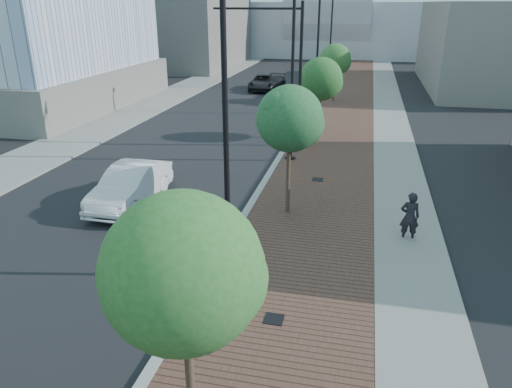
# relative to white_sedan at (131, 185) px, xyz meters

# --- Properties ---
(sidewalk) EXTENTS (7.00, 140.00, 0.12)m
(sidewalk) POSITION_rel_white_sedan_xyz_m (8.47, 25.37, -0.76)
(sidewalk) COLOR #4C2D23
(sidewalk) RESTS_ON ground
(concrete_strip) EXTENTS (2.40, 140.00, 0.13)m
(concrete_strip) POSITION_rel_white_sedan_xyz_m (11.17, 25.37, -0.76)
(concrete_strip) COLOR slate
(concrete_strip) RESTS_ON ground
(curb) EXTENTS (0.30, 140.00, 0.14)m
(curb) POSITION_rel_white_sedan_xyz_m (4.97, 25.37, -0.75)
(curb) COLOR gray
(curb) RESTS_ON ground
(west_sidewalk) EXTENTS (4.00, 140.00, 0.12)m
(west_sidewalk) POSITION_rel_white_sedan_xyz_m (-8.03, 25.37, -0.76)
(west_sidewalk) COLOR slate
(west_sidewalk) RESTS_ON ground
(white_sedan) EXTENTS (1.76, 4.99, 1.64)m
(white_sedan) POSITION_rel_white_sedan_xyz_m (0.00, 0.00, 0.00)
(white_sedan) COLOR silver
(white_sedan) RESTS_ON ground
(dark_car_mid) EXTENTS (2.75, 5.41, 1.46)m
(dark_car_mid) POSITION_rel_white_sedan_xyz_m (-0.46, 28.84, -0.09)
(dark_car_mid) COLOR black
(dark_car_mid) RESTS_ON ground
(dark_car_far) EXTENTS (2.66, 4.95, 1.36)m
(dark_car_far) POSITION_rel_white_sedan_xyz_m (0.19, 29.14, -0.14)
(dark_car_far) COLOR black
(dark_car_far) RESTS_ON ground
(pedestrian) EXTENTS (0.70, 0.48, 1.84)m
(pedestrian) POSITION_rel_white_sedan_xyz_m (11.10, -0.92, 0.10)
(pedestrian) COLOR black
(pedestrian) RESTS_ON ground
(streetlight_1) EXTENTS (1.44, 0.56, 9.21)m
(streetlight_1) POSITION_rel_white_sedan_xyz_m (5.45, -4.63, 3.52)
(streetlight_1) COLOR black
(streetlight_1) RESTS_ON ground
(streetlight_2) EXTENTS (1.72, 0.56, 9.28)m
(streetlight_2) POSITION_rel_white_sedan_xyz_m (5.57, 7.37, 4.00)
(streetlight_2) COLOR black
(streetlight_2) RESTS_ON ground
(streetlight_3) EXTENTS (1.44, 0.56, 9.21)m
(streetlight_3) POSITION_rel_white_sedan_xyz_m (5.45, 19.37, 3.52)
(streetlight_3) COLOR black
(streetlight_3) RESTS_ON ground
(streetlight_4) EXTENTS (1.72, 0.56, 9.28)m
(streetlight_4) POSITION_rel_white_sedan_xyz_m (5.57, 31.37, 4.00)
(streetlight_4) COLOR black
(streetlight_4) RESTS_ON ground
(traffic_mast) EXTENTS (5.09, 0.20, 8.00)m
(traffic_mast) POSITION_rel_white_sedan_xyz_m (4.67, 10.37, 4.16)
(traffic_mast) COLOR black
(traffic_mast) RESTS_ON ground
(tree_0) EXTENTS (2.72, 2.72, 5.18)m
(tree_0) POSITION_rel_white_sedan_xyz_m (6.61, -10.61, 2.99)
(tree_0) COLOR #382619
(tree_0) RESTS_ON ground
(tree_1) EXTENTS (2.53, 2.51, 5.15)m
(tree_1) POSITION_rel_white_sedan_xyz_m (6.61, 0.39, 3.06)
(tree_1) COLOR #382619
(tree_1) RESTS_ON ground
(tree_2) EXTENTS (2.60, 2.58, 4.92)m
(tree_2) POSITION_rel_white_sedan_xyz_m (6.61, 12.39, 2.79)
(tree_2) COLOR #382619
(tree_2) RESTS_ON ground
(tree_3) EXTENTS (2.62, 2.61, 4.80)m
(tree_3) POSITION_rel_white_sedan_xyz_m (6.61, 24.39, 2.67)
(tree_3) COLOR #382619
(tree_3) RESTS_ON ground
(tower_podium) EXTENTS (19.00, 19.00, 3.00)m
(tower_podium) POSITION_rel_white_sedan_xyz_m (-19.03, 17.37, 0.68)
(tower_podium) COLOR slate
(tower_podium) RESTS_ON ground
(convention_center) EXTENTS (50.00, 30.00, 50.00)m
(convention_center) POSITION_rel_white_sedan_xyz_m (2.97, 70.37, 5.18)
(convention_center) COLOR #A4A7AE
(convention_center) RESTS_ON ground
(commercial_block_nw) EXTENTS (14.00, 20.00, 10.00)m
(commercial_block_nw) POSITION_rel_white_sedan_xyz_m (-15.03, 45.37, 4.18)
(commercial_block_nw) COLOR #5F5C56
(commercial_block_nw) RESTS_ON ground
(commercial_block_ne) EXTENTS (12.00, 22.00, 8.00)m
(commercial_block_ne) POSITION_rel_white_sedan_xyz_m (20.97, 35.37, 3.18)
(commercial_block_ne) COLOR slate
(commercial_block_ne) RESTS_ON ground
(utility_cover_1) EXTENTS (0.50, 0.50, 0.02)m
(utility_cover_1) POSITION_rel_white_sedan_xyz_m (7.37, -6.63, -0.69)
(utility_cover_1) COLOR black
(utility_cover_1) RESTS_ON sidewalk
(utility_cover_2) EXTENTS (0.50, 0.50, 0.02)m
(utility_cover_2) POSITION_rel_white_sedan_xyz_m (7.37, 4.37, -0.69)
(utility_cover_2) COLOR black
(utility_cover_2) RESTS_ON sidewalk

